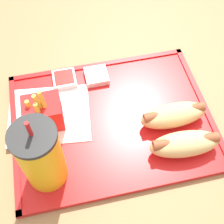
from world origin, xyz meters
name	(u,v)px	position (x,y,z in m)	size (l,w,h in m)	color
ground_plane	(121,210)	(0.00, 0.00, 0.00)	(8.00, 8.00, 0.00)	#4C4742
dining_table	(123,176)	(0.00, 0.00, 0.39)	(1.36, 1.05, 0.78)	olive
food_tray	(112,121)	(0.04, 0.02, 0.78)	(0.43, 0.34, 0.01)	red
paper_napkin	(49,114)	(0.18, -0.02, 0.79)	(0.20, 0.17, 0.00)	white
soda_cup	(41,156)	(0.19, 0.11, 0.86)	(0.08, 0.08, 0.19)	gold
hot_dog_far	(185,144)	(-0.08, 0.12, 0.81)	(0.15, 0.06, 0.05)	#DBB270
hot_dog_near	(174,115)	(-0.08, 0.05, 0.81)	(0.15, 0.06, 0.05)	#DBB270
fries_carton	(43,113)	(0.18, -0.01, 0.82)	(0.08, 0.06, 0.11)	red
sauce_cup_mayo	(96,76)	(0.05, -0.10, 0.79)	(0.05, 0.05, 0.02)	silver
sauce_cup_ketchup	(64,79)	(0.13, -0.11, 0.79)	(0.05, 0.05, 0.02)	silver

